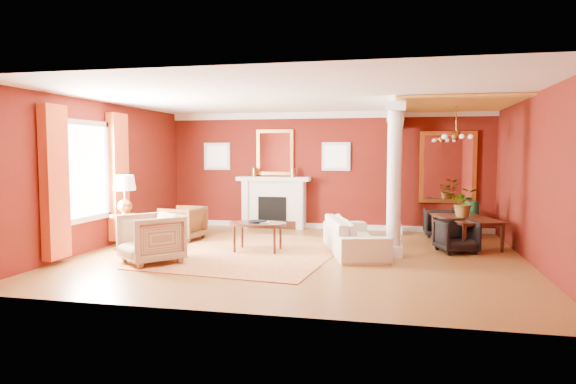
% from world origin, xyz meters
% --- Properties ---
extents(ground, '(8.00, 8.00, 0.00)m').
position_xyz_m(ground, '(0.00, 0.00, 0.00)').
color(ground, brown).
rests_on(ground, ground).
extents(room_shell, '(8.04, 7.04, 2.92)m').
position_xyz_m(room_shell, '(0.00, 0.00, 2.02)').
color(room_shell, '#5C0E0C').
rests_on(room_shell, ground).
extents(fireplace, '(1.85, 0.42, 1.29)m').
position_xyz_m(fireplace, '(-1.30, 3.32, 0.65)').
color(fireplace, silver).
rests_on(fireplace, ground).
extents(overmantel_mirror, '(0.95, 0.07, 1.15)m').
position_xyz_m(overmantel_mirror, '(-1.30, 3.45, 1.90)').
color(overmantel_mirror, gold).
rests_on(overmantel_mirror, fireplace).
extents(flank_window_left, '(0.70, 0.07, 0.70)m').
position_xyz_m(flank_window_left, '(-2.85, 3.46, 1.80)').
color(flank_window_left, silver).
rests_on(flank_window_left, room_shell).
extents(flank_window_right, '(0.70, 0.07, 0.70)m').
position_xyz_m(flank_window_right, '(0.25, 3.46, 1.80)').
color(flank_window_right, silver).
rests_on(flank_window_right, room_shell).
extents(left_window, '(0.21, 2.55, 2.60)m').
position_xyz_m(left_window, '(-3.89, -0.60, 1.42)').
color(left_window, white).
rests_on(left_window, room_shell).
extents(column_front, '(0.36, 0.36, 2.80)m').
position_xyz_m(column_front, '(1.70, 0.30, 1.43)').
color(column_front, silver).
rests_on(column_front, ground).
extents(column_back, '(0.36, 0.36, 2.80)m').
position_xyz_m(column_back, '(1.70, 3.00, 1.43)').
color(column_back, silver).
rests_on(column_back, ground).
extents(header_beam, '(0.30, 3.20, 0.32)m').
position_xyz_m(header_beam, '(1.70, 1.90, 2.62)').
color(header_beam, silver).
rests_on(header_beam, column_front).
extents(amber_ceiling, '(2.30, 3.40, 0.04)m').
position_xyz_m(amber_ceiling, '(2.85, 1.75, 2.87)').
color(amber_ceiling, gold).
rests_on(amber_ceiling, room_shell).
extents(dining_mirror, '(1.30, 0.07, 1.70)m').
position_xyz_m(dining_mirror, '(2.90, 3.45, 1.55)').
color(dining_mirror, gold).
rests_on(dining_mirror, room_shell).
extents(chandelier, '(0.60, 0.62, 0.75)m').
position_xyz_m(chandelier, '(2.90, 1.80, 2.25)').
color(chandelier, '#B17937').
rests_on(chandelier, room_shell).
extents(crown_trim, '(8.00, 0.08, 0.16)m').
position_xyz_m(crown_trim, '(0.00, 3.46, 2.82)').
color(crown_trim, silver).
rests_on(crown_trim, room_shell).
extents(base_trim, '(8.00, 0.08, 0.12)m').
position_xyz_m(base_trim, '(0.00, 3.46, 0.06)').
color(base_trim, silver).
rests_on(base_trim, ground).
extents(rug, '(3.49, 4.40, 0.02)m').
position_xyz_m(rug, '(-0.92, 0.11, 0.01)').
color(rug, maroon).
rests_on(rug, ground).
extents(sofa, '(1.25, 2.35, 0.88)m').
position_xyz_m(sofa, '(0.97, 0.47, 0.44)').
color(sofa, '#ECE4C6').
rests_on(sofa, ground).
extents(armchair_leopard, '(0.85, 0.89, 0.81)m').
position_xyz_m(armchair_leopard, '(-2.80, 1.14, 0.40)').
color(armchair_leopard, black).
rests_on(armchair_leopard, ground).
extents(armchair_stripe, '(1.24, 1.23, 0.93)m').
position_xyz_m(armchair_stripe, '(-2.36, -1.18, 0.47)').
color(armchair_stripe, tan).
rests_on(armchair_stripe, ground).
extents(coffee_table, '(1.11, 1.11, 0.56)m').
position_xyz_m(coffee_table, '(-0.85, 0.22, 0.51)').
color(coffee_table, black).
rests_on(coffee_table, ground).
extents(coffee_book, '(0.18, 0.08, 0.25)m').
position_xyz_m(coffee_book, '(-0.80, 0.16, 0.68)').
color(coffee_book, black).
rests_on(coffee_book, coffee_table).
extents(side_table, '(0.58, 0.58, 1.46)m').
position_xyz_m(side_table, '(-3.42, -0.16, 0.98)').
color(side_table, black).
rests_on(side_table, ground).
extents(dining_table, '(1.07, 1.76, 0.93)m').
position_xyz_m(dining_table, '(3.16, 1.71, 0.46)').
color(dining_table, black).
rests_on(dining_table, ground).
extents(dining_chair_near, '(0.84, 0.81, 0.69)m').
position_xyz_m(dining_chair_near, '(2.87, 0.91, 0.34)').
color(dining_chair_near, black).
rests_on(dining_chair_near, ground).
extents(dining_chair_far, '(0.71, 0.67, 0.70)m').
position_xyz_m(dining_chair_far, '(2.70, 2.79, 0.35)').
color(dining_chair_far, black).
rests_on(dining_chair_far, ground).
extents(green_urn, '(0.34, 0.34, 0.82)m').
position_xyz_m(green_urn, '(3.40, 2.94, 0.32)').
color(green_urn, '#133C21').
rests_on(green_urn, ground).
extents(potted_plant, '(0.55, 0.60, 0.46)m').
position_xyz_m(potted_plant, '(3.08, 1.77, 1.16)').
color(potted_plant, '#26591E').
rests_on(potted_plant, dining_table).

